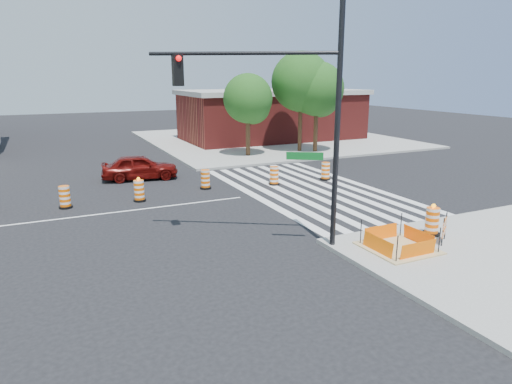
% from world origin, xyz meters
% --- Properties ---
extents(ground, '(120.00, 120.00, 0.00)m').
position_xyz_m(ground, '(0.00, 0.00, 0.00)').
color(ground, black).
rests_on(ground, ground).
extents(sidewalk_ne, '(22.00, 22.00, 0.15)m').
position_xyz_m(sidewalk_ne, '(18.00, 18.00, 0.07)').
color(sidewalk_ne, gray).
rests_on(sidewalk_ne, ground).
extents(crosswalk_east, '(6.75, 13.50, 0.01)m').
position_xyz_m(crosswalk_east, '(10.95, 0.00, 0.01)').
color(crosswalk_east, silver).
rests_on(crosswalk_east, ground).
extents(lane_centerline, '(14.00, 0.12, 0.01)m').
position_xyz_m(lane_centerline, '(0.00, 0.00, 0.01)').
color(lane_centerline, silver).
rests_on(lane_centerline, ground).
extents(excavation_pit, '(2.20, 2.20, 0.90)m').
position_xyz_m(excavation_pit, '(9.00, -9.00, 0.22)').
color(excavation_pit, tan).
rests_on(excavation_pit, ground).
extents(brick_storefront, '(16.50, 8.50, 4.60)m').
position_xyz_m(brick_storefront, '(18.00, 18.00, 2.32)').
color(brick_storefront, maroon).
rests_on(brick_storefront, ground).
extents(red_coupe, '(4.50, 2.33, 1.46)m').
position_xyz_m(red_coupe, '(3.36, 6.21, 0.73)').
color(red_coupe, '#550907').
rests_on(red_coupe, ground).
extents(signal_pole_se, '(5.44, 3.35, 8.27)m').
position_xyz_m(signal_pole_se, '(5.73, -6.80, 5.07)').
color(signal_pole_se, black).
rests_on(signal_pole_se, ground).
extents(pit_drum, '(0.61, 0.61, 1.19)m').
position_xyz_m(pit_drum, '(11.08, -8.43, 0.64)').
color(pit_drum, black).
rests_on(pit_drum, ground).
extents(barricade, '(0.71, 0.54, 1.00)m').
position_xyz_m(barricade, '(10.86, -9.20, 0.70)').
color(barricade, '#F86205').
rests_on(barricade, ground).
extents(tree_north_c, '(3.60, 3.56, 6.06)m').
position_xyz_m(tree_north_c, '(12.16, 10.41, 4.06)').
color(tree_north_c, '#382314').
rests_on(tree_north_c, ground).
extents(tree_north_d, '(4.53, 4.53, 7.69)m').
position_xyz_m(tree_north_d, '(16.69, 10.62, 5.17)').
color(tree_north_d, '#382314').
rests_on(tree_north_d, ground).
extents(tree_north_e, '(4.09, 4.09, 6.95)m').
position_xyz_m(tree_north_e, '(17.63, 9.85, 4.67)').
color(tree_north_e, '#382314').
rests_on(tree_north_e, ground).
extents(median_drum_3, '(0.60, 0.60, 1.02)m').
position_xyz_m(median_drum_3, '(-0.93, 1.68, 0.48)').
color(median_drum_3, black).
rests_on(median_drum_3, ground).
extents(median_drum_4, '(0.60, 0.60, 1.18)m').
position_xyz_m(median_drum_4, '(2.36, 1.43, 0.49)').
color(median_drum_4, black).
rests_on(median_drum_4, ground).
extents(median_drum_5, '(0.60, 0.60, 1.02)m').
position_xyz_m(median_drum_5, '(6.05, 2.44, 0.48)').
color(median_drum_5, black).
rests_on(median_drum_5, ground).
extents(median_drum_6, '(0.60, 0.60, 1.02)m').
position_xyz_m(median_drum_6, '(9.77, 1.67, 0.48)').
color(median_drum_6, black).
rests_on(median_drum_6, ground).
extents(median_drum_7, '(0.60, 0.60, 1.02)m').
position_xyz_m(median_drum_7, '(13.04, 1.51, 0.48)').
color(median_drum_7, black).
rests_on(median_drum_7, ground).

